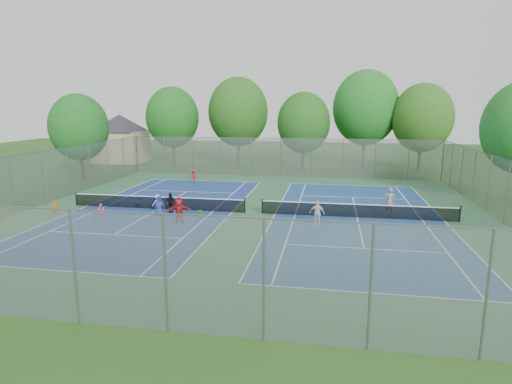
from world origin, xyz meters
TOP-DOWN VIEW (x-y plane):
  - ground at (0.00, 0.00)m, footprint 120.00×120.00m
  - court_pad at (0.00, 0.00)m, footprint 32.00×32.00m
  - court_left at (-7.00, 0.00)m, footprint 10.97×23.77m
  - court_right at (7.00, 0.00)m, footprint 10.97×23.77m
  - net_left at (-7.00, 0.00)m, footprint 12.87×0.10m
  - net_right at (7.00, 0.00)m, footprint 12.87×0.10m
  - fence_north at (0.00, 16.00)m, footprint 32.00×0.10m
  - fence_south at (0.00, -16.00)m, footprint 32.00×0.10m
  - fence_west at (-16.00, 0.00)m, footprint 0.10×32.00m
  - fence_east at (16.00, 0.00)m, footprint 0.10×32.00m
  - house at (-22.00, 24.00)m, footprint 11.03×11.03m
  - tree_nw at (-14.00, 22.00)m, footprint 6.40×6.40m
  - tree_nl at (-6.00, 23.00)m, footprint 7.20×7.20m
  - tree_nc at (2.00, 21.00)m, footprint 6.00×6.00m
  - tree_nr at (9.00, 24.00)m, footprint 7.60×7.60m
  - tree_ne at (15.00, 22.00)m, footprint 6.60×6.60m
  - tree_side_w at (-19.00, 10.00)m, footprint 5.60×5.60m
  - ball_crate at (-8.56, 0.25)m, footprint 0.38×0.38m
  - ball_hopper at (-3.32, -1.75)m, footprint 0.31×0.31m
  - student_a at (-13.02, -3.06)m, footprint 0.43×0.31m
  - student_b at (-9.51, -3.30)m, footprint 0.52×0.41m
  - student_c at (-6.72, -0.60)m, footprint 0.89×0.72m
  - student_d at (-5.70, -0.84)m, footprint 0.89×0.58m
  - student_e at (-6.16, -1.68)m, footprint 0.78×0.65m
  - student_f at (-4.16, -3.30)m, footprint 1.62×0.78m
  - child_far_baseline at (-7.83, 10.91)m, footprint 0.84×0.53m
  - instructor at (9.17, 1.19)m, footprint 0.70×0.46m
  - teen_court_b at (4.42, -2.48)m, footprint 1.03×0.62m
  - tennis_ball_0 at (-8.89, -6.94)m, footprint 0.07×0.07m
  - tennis_ball_1 at (-6.93, -6.42)m, footprint 0.07×0.07m
  - tennis_ball_2 at (-9.92, -3.97)m, footprint 0.07×0.07m
  - tennis_ball_3 at (-10.54, -2.87)m, footprint 0.07×0.07m
  - tennis_ball_4 at (-5.42, -4.81)m, footprint 0.07×0.07m
  - tennis_ball_5 at (-5.06, -2.49)m, footprint 0.07×0.07m
  - tennis_ball_6 at (-4.33, -1.90)m, footprint 0.07×0.07m
  - tennis_ball_7 at (-5.95, -3.06)m, footprint 0.07×0.07m
  - tennis_ball_8 at (-4.14, -3.16)m, footprint 0.07×0.07m
  - tennis_ball_9 at (-7.04, -3.12)m, footprint 0.07×0.07m
  - tennis_ball_10 at (-4.33, -5.86)m, footprint 0.07×0.07m

SIDE VIEW (x-z plane):
  - ground at x=0.00m, z-range 0.00..0.00m
  - court_pad at x=0.00m, z-range 0.00..0.01m
  - court_left at x=-7.00m, z-range 0.01..0.02m
  - court_right at x=7.00m, z-range 0.01..0.02m
  - tennis_ball_0 at x=-8.89m, z-range 0.00..0.07m
  - tennis_ball_1 at x=-6.93m, z-range 0.00..0.07m
  - tennis_ball_2 at x=-9.92m, z-range 0.00..0.07m
  - tennis_ball_3 at x=-10.54m, z-range 0.00..0.07m
  - tennis_ball_4 at x=-5.42m, z-range 0.00..0.07m
  - tennis_ball_5 at x=-5.06m, z-range 0.00..0.07m
  - tennis_ball_6 at x=-4.33m, z-range 0.00..0.07m
  - tennis_ball_7 at x=-5.95m, z-range 0.00..0.07m
  - tennis_ball_8 at x=-4.14m, z-range 0.00..0.07m
  - tennis_ball_9 at x=-7.04m, z-range 0.00..0.07m
  - tennis_ball_10 at x=-4.33m, z-range 0.00..0.07m
  - ball_crate at x=-8.56m, z-range 0.00..0.30m
  - ball_hopper at x=-3.32m, z-range 0.00..0.48m
  - net_left at x=-7.00m, z-range 0.00..0.91m
  - net_right at x=7.00m, z-range 0.00..0.91m
  - student_b at x=-9.51m, z-range 0.00..1.05m
  - student_a at x=-13.02m, z-range 0.00..1.12m
  - student_c at x=-6.72m, z-range 0.00..1.20m
  - child_far_baseline at x=-7.83m, z-range 0.00..1.23m
  - student_e at x=-6.16m, z-range 0.00..1.36m
  - student_d at x=-5.70m, z-range 0.00..1.41m
  - teen_court_b at x=4.42m, z-range 0.00..1.64m
  - student_f at x=-4.16m, z-range 0.00..1.67m
  - instructor at x=9.17m, z-range 0.00..1.90m
  - fence_north at x=0.00m, z-range 0.00..4.00m
  - fence_south at x=0.00m, z-range 0.00..4.00m
  - fence_west at x=-16.00m, z-range 0.00..4.00m
  - fence_east at x=16.00m, z-range 0.00..4.00m
  - house at x=-22.00m, z-range 0.56..7.86m
  - tree_side_w at x=-19.00m, z-range 1.01..9.48m
  - tree_nc at x=2.00m, z-range 0.97..9.82m
  - tree_nw at x=-14.00m, z-range 1.10..10.68m
  - tree_ne at x=15.00m, z-range 1.08..10.85m
  - tree_nl at x=-6.00m, z-range 1.20..11.89m
  - tree_nr at x=9.00m, z-range 1.33..12.75m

